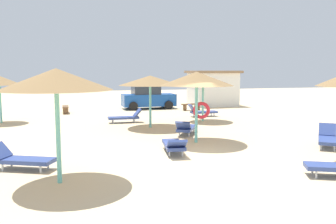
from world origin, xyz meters
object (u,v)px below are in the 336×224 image
object	(u,v)px
lounger_6	(327,138)
beach_cabana	(212,88)
parasol_2	(203,80)
parasol_4	(56,80)
lounger_2	(202,111)
lounger_5	(126,117)
lounger_4	(21,159)
parasol_1	(197,79)
lounger_1	(174,145)
lounger_7	(186,128)
bench_0	(192,106)
parked_car	(148,98)
bench_1	(66,108)
parasol_5	(150,81)

from	to	relation	value
lounger_6	beach_cabana	xyz separation A→B (m)	(1.80, 16.00, 1.15)
parasol_2	parasol_4	world-z (taller)	parasol_4
lounger_2	beach_cabana	xyz separation A→B (m)	(3.35, 6.43, 1.15)
lounger_5	lounger_4	bearing A→B (deg)	-117.12
parasol_1	lounger_1	world-z (taller)	parasol_1
lounger_4	lounger_6	size ratio (longest dim) A/B	1.06
lounger_5	lounger_7	world-z (taller)	lounger_5
lounger_4	bench_0	distance (m)	16.74
lounger_6	parked_car	xyz separation A→B (m)	(-3.90, 14.99, 0.50)
lounger_6	beach_cabana	size ratio (longest dim) A/B	0.48
parasol_2	parked_car	distance (m)	7.69
lounger_4	lounger_6	xyz separation A→B (m)	(10.98, 0.32, 0.00)
lounger_7	beach_cabana	world-z (taller)	beach_cabana
lounger_7	parked_car	world-z (taller)	parked_car
bench_0	lounger_7	bearing A→B (deg)	-110.39
lounger_6	parasol_2	bearing A→B (deg)	106.20
parasol_1	lounger_4	distance (m)	7.15
lounger_1	lounger_2	xyz separation A→B (m)	(4.49, 9.10, 0.01)
bench_0	beach_cabana	size ratio (longest dim) A/B	0.40
lounger_1	parasol_2	bearing A→B (deg)	62.04
lounger_1	beach_cabana	size ratio (longest dim) A/B	0.51
lounger_2	beach_cabana	size ratio (longest dim) A/B	0.48
parasol_4	lounger_5	xyz separation A→B (m)	(3.24, 10.15, -2.37)
parasol_4	bench_1	distance (m)	15.75
parasol_2	lounger_4	world-z (taller)	parasol_2
parasol_1	lounger_5	world-z (taller)	parasol_1
bench_0	lounger_2	bearing A→B (deg)	-98.47
parasol_4	parked_car	xyz separation A→B (m)	(5.93, 16.89, -1.87)
bench_1	parasol_5	bearing A→B (deg)	-59.51
parked_car	beach_cabana	xyz separation A→B (m)	(5.70, 1.01, 0.65)
parasol_4	parasol_2	bearing A→B (deg)	51.45
parasol_2	parasol_4	bearing A→B (deg)	-128.55
parasol_2	bench_1	xyz separation A→B (m)	(-7.72, 6.02, -2.04)
parasol_4	lounger_6	world-z (taller)	parasol_4
lounger_2	beach_cabana	distance (m)	7.34
parasol_1	lounger_2	distance (m)	8.41
parasol_2	lounger_5	xyz separation A→B (m)	(-4.37, 0.59, -2.06)
parasol_1	lounger_2	size ratio (longest dim) A/B	1.59
parasol_4	beach_cabana	size ratio (longest dim) A/B	0.77
lounger_7	lounger_4	bearing A→B (deg)	-147.54
parasol_1	parasol_2	size ratio (longest dim) A/B	1.09
lounger_6	lounger_7	bearing A→B (deg)	139.59
lounger_6	lounger_2	bearing A→B (deg)	99.19
parasol_1	lounger_6	distance (m)	5.54
lounger_7	bench_1	world-z (taller)	lounger_7
parasol_4	parasol_5	xyz separation A→B (m)	(4.23, 8.21, -0.29)
lounger_4	bench_1	xyz separation A→B (m)	(1.03, 13.99, 0.02)
parasol_5	lounger_7	size ratio (longest dim) A/B	1.64
beach_cabana	parasol_2	bearing A→B (deg)	-115.72
beach_cabana	lounger_2	bearing A→B (deg)	-117.48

